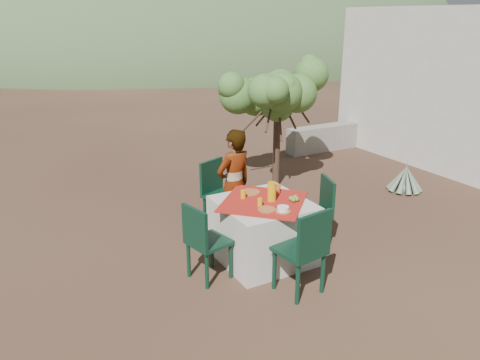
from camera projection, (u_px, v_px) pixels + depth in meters
name	position (u px, v px, depth m)	size (l,w,h in m)	color
ground	(293.00, 243.00, 6.16)	(160.00, 160.00, 0.00)	#331F17
table	(263.00, 230.00, 5.65)	(1.30, 1.30, 0.76)	beige
chair_far	(218.00, 190.00, 6.53)	(0.57, 0.57, 0.95)	black
chair_near	(305.00, 248.00, 4.86)	(0.51, 0.51, 0.98)	black
chair_left	(203.00, 239.00, 5.15)	(0.50, 0.50, 0.90)	black
chair_right	(318.00, 209.00, 5.98)	(0.52, 0.52, 0.90)	black
person	(234.00, 185.00, 6.10)	(0.54, 0.36, 1.49)	#8C6651
shrub_tree	(279.00, 99.00, 7.81)	(1.64, 1.60, 1.92)	#432B21
agave	(405.00, 179.00, 7.92)	(0.59, 0.59, 0.63)	slate
guesthouse	(468.00, 83.00, 9.69)	(3.20, 4.20, 3.00)	beige
stone_wall	(338.00, 136.00, 10.51)	(2.60, 0.35, 0.55)	gray
hill_near_right	(171.00, 49.00, 41.35)	(48.00, 48.00, 20.00)	#39532E
hill_far_right	(265.00, 40.00, 56.89)	(36.00, 36.00, 14.00)	slate
plate_far	(251.00, 192.00, 5.78)	(0.24, 0.24, 0.01)	brown
plate_near	(267.00, 209.00, 5.26)	(0.20, 0.20, 0.01)	brown
glass_far	(243.00, 194.00, 5.59)	(0.06, 0.06, 0.10)	#D29C0D
glass_near	(260.00, 202.00, 5.36)	(0.06, 0.06, 0.10)	#D29C0D
juice_pitcher	(272.00, 192.00, 5.50)	(0.10, 0.10, 0.23)	#D29C0D
bowl_plate	(283.00, 211.00, 5.22)	(0.18, 0.18, 0.01)	brown
white_bowl	(283.00, 209.00, 5.21)	(0.13, 0.13, 0.05)	white
jar_left	(278.00, 191.00, 5.73)	(0.05, 0.05, 0.08)	#D65925
jar_right	(278.00, 188.00, 5.81)	(0.06, 0.06, 0.09)	#D65925
napkin_holder	(273.00, 192.00, 5.68)	(0.07, 0.04, 0.09)	white
fruit_cluster	(294.00, 199.00, 5.51)	(0.13, 0.12, 0.06)	olive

